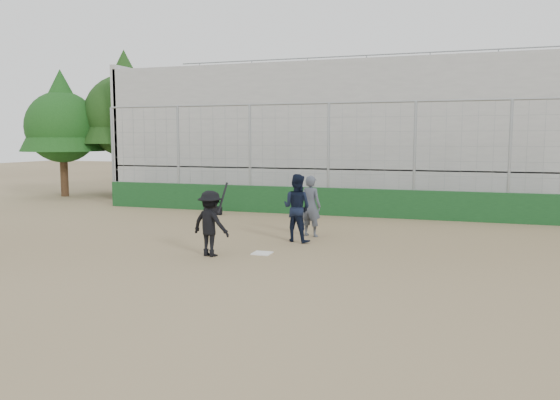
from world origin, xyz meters
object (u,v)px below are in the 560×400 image
(batter_at_plate, at_px, (211,223))
(catcher_crouched, at_px, (297,219))
(umpire, at_px, (311,209))
(equipment_bag, at_px, (213,211))

(batter_at_plate, relative_size, catcher_crouched, 1.41)
(batter_at_plate, height_order, umpire, batter_at_plate)
(umpire, xyz_separation_m, equipment_bag, (-4.50, 3.17, -0.64))
(umpire, height_order, equipment_bag, umpire)
(batter_at_plate, bearing_deg, umpire, 64.33)
(batter_at_plate, relative_size, umpire, 1.11)
(catcher_crouched, bearing_deg, batter_at_plate, -121.30)
(equipment_bag, bearing_deg, batter_at_plate, -65.45)
(umpire, relative_size, equipment_bag, 2.24)
(catcher_crouched, distance_m, equipment_bag, 5.99)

